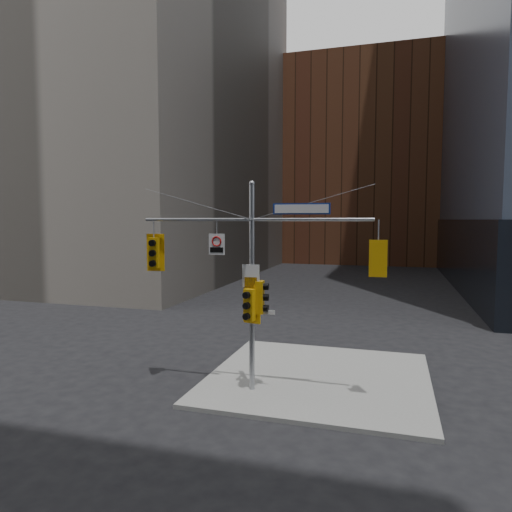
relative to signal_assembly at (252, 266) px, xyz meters
The scene contains 13 objects.
ground 4.85m from the signal_assembly, 90.00° to the right, with size 160.00×160.00×0.00m, color black.
sidewalk_corner 5.18m from the signal_assembly, 45.10° to the left, with size 8.00×8.00×0.15m, color gray.
brick_midrise 56.82m from the signal_assembly, 90.00° to the left, with size 26.00×20.00×28.00m, color brown.
signal_assembly is the anchor object (origin of this frame).
traffic_light_west_arm 3.73m from the signal_assembly, behind, with size 0.65×0.59×1.37m.
traffic_light_east_arm 4.14m from the signal_assembly, ahead, with size 0.55×0.45×1.15m.
traffic_light_pole_side 1.09m from the signal_assembly, ahead, with size 0.45×0.38×1.11m.
traffic_light_pole_front 1.30m from the signal_assembly, 89.72° to the right, with size 0.63×0.57×1.33m.
street_sign_blade 2.57m from the signal_assembly, ahead, with size 1.88×0.13×0.36m.
regulatory_sign_arm 1.47m from the signal_assembly, behind, with size 0.59×0.08×0.73m.
regulatory_sign_pole 0.35m from the signal_assembly, 90.00° to the right, with size 0.59×0.09×0.77m.
street_blade_ew 1.60m from the signal_assembly, ahead, with size 0.73×0.05×0.15m.
street_blade_ns 1.69m from the signal_assembly, 90.00° to the left, with size 0.07×0.72×0.14m.
Camera 1 is at (4.57, -12.66, 6.00)m, focal length 32.00 mm.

